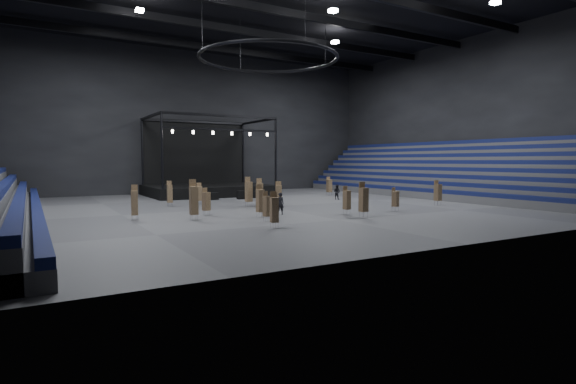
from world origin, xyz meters
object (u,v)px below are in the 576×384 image
chair_stack_6 (260,200)px  chair_stack_14 (395,198)px  chair_stack_7 (260,192)px  chair_stack_10 (329,185)px  flight_case_right (255,195)px  crew_member (337,192)px  stage (206,183)px  flight_case_left (213,196)px  chair_stack_5 (347,199)px  man_center (280,204)px  chair_stack_3 (206,201)px  chair_stack_9 (199,193)px  chair_stack_12 (279,193)px  chair_stack_15 (259,190)px  chair_stack_8 (267,206)px  chair_stack_13 (363,199)px  chair_stack_11 (274,209)px  chair_stack_2 (249,191)px  chair_stack_0 (194,200)px  chair_stack_4 (170,193)px  chair_stack_16 (135,202)px  chair_stack_1 (438,192)px

chair_stack_6 → chair_stack_14: (11.31, -1.87, -0.21)m
chair_stack_7 → chair_stack_10: chair_stack_7 is taller
flight_case_right → crew_member: bearing=-43.1°
stage → chair_stack_7: 15.89m
flight_case_left → chair_stack_5: size_ratio=0.53×
man_center → chair_stack_3: bearing=-5.3°
chair_stack_9 → flight_case_left: bearing=61.4°
flight_case_right → chair_stack_10: chair_stack_10 is taller
chair_stack_12 → chair_stack_14: size_ratio=1.17×
chair_stack_6 → chair_stack_15: 14.64m
stage → flight_case_right: size_ratio=13.06×
man_center → flight_case_left: bearing=-72.8°
man_center → chair_stack_7: bearing=-84.6°
flight_case_right → chair_stack_8: size_ratio=0.52×
chair_stack_13 → chair_stack_14: chair_stack_13 is taller
chair_stack_14 → chair_stack_9: bearing=117.3°
man_center → chair_stack_13: bearing=151.0°
chair_stack_11 → chair_stack_13: bearing=18.4°
flight_case_right → chair_stack_2: (-4.62, -8.23, 1.02)m
chair_stack_13 → chair_stack_3: bearing=145.1°
stage → flight_case_left: size_ratio=12.22×
chair_stack_0 → flight_case_left: bearing=65.0°
chair_stack_4 → chair_stack_8: chair_stack_4 is taller
stage → chair_stack_9: bearing=-112.7°
chair_stack_13 → chair_stack_16: 16.02m
chair_stack_7 → chair_stack_9: size_ratio=1.24×
chair_stack_8 → chair_stack_11: (-1.00, -2.91, 0.09)m
chair_stack_16 → chair_stack_5: bearing=-1.9°
chair_stack_6 → chair_stack_8: size_ratio=1.17×
chair_stack_9 → chair_stack_14: 17.77m
chair_stack_13 → chair_stack_7: bearing=106.5°
chair_stack_15 → man_center: chair_stack_15 is taller
chair_stack_4 → chair_stack_5: size_ratio=1.07×
chair_stack_1 → chair_stack_10: bearing=99.2°
chair_stack_9 → crew_member: (14.45, -1.78, -0.31)m
stage → chair_stack_14: (7.25, -24.52, -0.42)m
chair_stack_1 → chair_stack_6: (-17.97, 0.34, 0.02)m
chair_stack_0 → chair_stack_4: size_ratio=1.23×
flight_case_left → chair_stack_16: bearing=-129.4°
flight_case_right → chair_stack_5: bearing=-91.9°
chair_stack_4 → chair_stack_5: (10.17, -12.48, -0.05)m
chair_stack_14 → man_center: (-9.28, 2.59, -0.19)m
chair_stack_0 → chair_stack_13: bearing=-22.3°
chair_stack_4 → chair_stack_6: size_ratio=0.96×
chair_stack_6 → chair_stack_9: chair_stack_6 is taller
chair_stack_5 → chair_stack_9: (-7.30, 12.81, -0.05)m
flight_case_right → chair_stack_8: (-7.76, -17.83, 0.72)m
chair_stack_7 → chair_stack_16: (-11.53, -3.95, -0.05)m
chair_stack_2 → chair_stack_14: chair_stack_2 is taller
crew_member → chair_stack_2: bearing=76.6°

